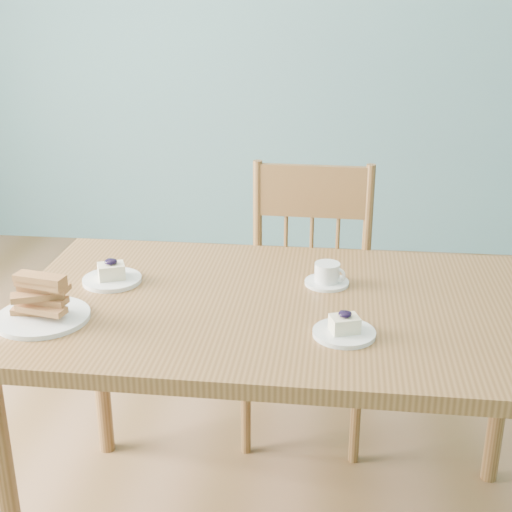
{
  "coord_description": "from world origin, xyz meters",
  "views": [
    {
      "loc": [
        0.12,
        -1.59,
        1.53
      ],
      "look_at": [
        -0.08,
        0.11,
        0.86
      ],
      "focal_mm": 50.0,
      "sensor_mm": 36.0,
      "label": 1
    }
  ],
  "objects_px": {
    "coffee_cup": "(327,275)",
    "cheesecake_plate_far": "(112,276)",
    "biscotti_plate": "(41,304)",
    "dining_table": "(287,329)",
    "dining_chair": "(307,302)",
    "cheesecake_plate_near": "(344,329)"
  },
  "relations": [
    {
      "from": "dining_table",
      "to": "coffee_cup",
      "type": "relative_size",
      "value": 11.83
    },
    {
      "from": "cheesecake_plate_near",
      "to": "cheesecake_plate_far",
      "type": "bearing_deg",
      "value": 158.79
    },
    {
      "from": "cheesecake_plate_near",
      "to": "cheesecake_plate_far",
      "type": "xyz_separation_m",
      "value": [
        -0.63,
        0.24,
        0.0
      ]
    },
    {
      "from": "dining_table",
      "to": "cheesecake_plate_near",
      "type": "height_order",
      "value": "cheesecake_plate_near"
    },
    {
      "from": "dining_chair",
      "to": "cheesecake_plate_far",
      "type": "height_order",
      "value": "dining_chair"
    },
    {
      "from": "biscotti_plate",
      "to": "coffee_cup",
      "type": "bearing_deg",
      "value": 23.33
    },
    {
      "from": "dining_table",
      "to": "dining_chair",
      "type": "xyz_separation_m",
      "value": [
        0.03,
        0.6,
        -0.2
      ]
    },
    {
      "from": "dining_table",
      "to": "coffee_cup",
      "type": "bearing_deg",
      "value": 53.59
    },
    {
      "from": "biscotti_plate",
      "to": "dining_chair",
      "type": "bearing_deg",
      "value": 51.27
    },
    {
      "from": "cheesecake_plate_far",
      "to": "biscotti_plate",
      "type": "distance_m",
      "value": 0.26
    },
    {
      "from": "coffee_cup",
      "to": "biscotti_plate",
      "type": "height_order",
      "value": "biscotti_plate"
    },
    {
      "from": "dining_chair",
      "to": "biscotti_plate",
      "type": "height_order",
      "value": "dining_chair"
    },
    {
      "from": "dining_table",
      "to": "dining_chair",
      "type": "distance_m",
      "value": 0.64
    },
    {
      "from": "cheesecake_plate_near",
      "to": "dining_chair",
      "type": "bearing_deg",
      "value": 98.33
    },
    {
      "from": "cheesecake_plate_near",
      "to": "cheesecake_plate_far",
      "type": "relative_size",
      "value": 0.92
    },
    {
      "from": "dining_chair",
      "to": "cheesecake_plate_far",
      "type": "distance_m",
      "value": 0.79
    },
    {
      "from": "dining_chair",
      "to": "coffee_cup",
      "type": "bearing_deg",
      "value": -80.22
    },
    {
      "from": "coffee_cup",
      "to": "cheesecake_plate_near",
      "type": "bearing_deg",
      "value": -57.16
    },
    {
      "from": "dining_table",
      "to": "biscotti_plate",
      "type": "height_order",
      "value": "biscotti_plate"
    },
    {
      "from": "cheesecake_plate_far",
      "to": "coffee_cup",
      "type": "height_order",
      "value": "cheesecake_plate_far"
    },
    {
      "from": "dining_chair",
      "to": "cheesecake_plate_near",
      "type": "xyz_separation_m",
      "value": [
        0.11,
        -0.77,
        0.29
      ]
    },
    {
      "from": "coffee_cup",
      "to": "cheesecake_plate_far",
      "type": "bearing_deg",
      "value": -150.9
    }
  ]
}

